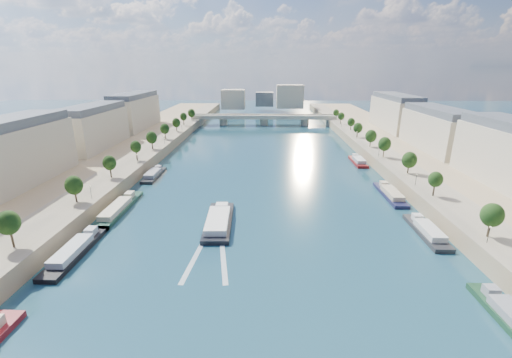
{
  "coord_description": "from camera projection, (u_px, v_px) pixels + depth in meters",
  "views": [
    {
      "loc": [
        0.87,
        -27.0,
        43.9
      ],
      "look_at": [
        -2.28,
        91.09,
        5.0
      ],
      "focal_mm": 24.0,
      "sensor_mm": 36.0,
      "label": 1
    }
  ],
  "objects": [
    {
      "name": "moored_barges_right",
      "position": [
        433.0,
        238.0,
        90.14
      ],
      "size": [
        5.0,
        166.71,
        3.6
      ],
      "color": "black",
      "rests_on": "ground"
    },
    {
      "name": "lamps_right",
      "position": [
        395.0,
        163.0,
        135.32
      ],
      "size": [
        0.36,
        200.36,
        4.28
      ],
      "color": "black",
      "rests_on": "ground"
    },
    {
      "name": "pave_right",
      "position": [
        411.0,
        173.0,
        131.31
      ],
      "size": [
        14.0,
        520.0,
        0.1
      ],
      "primitive_type": "cube",
      "color": "gray",
      "rests_on": "quay_right"
    },
    {
      "name": "ground",
      "position": [
        262.0,
        184.0,
        134.34
      ],
      "size": [
        700.0,
        700.0,
        0.0
      ],
      "primitive_type": "plane",
      "color": "#0B2A32",
      "rests_on": "ground"
    },
    {
      "name": "trees_left",
      "position": [
        123.0,
        156.0,
        134.35
      ],
      "size": [
        4.8,
        268.8,
        8.26
      ],
      "color": "#382B1E",
      "rests_on": "ground"
    },
    {
      "name": "trees_right",
      "position": [
        398.0,
        153.0,
        139.16
      ],
      "size": [
        4.8,
        268.8,
        8.26
      ],
      "color": "#382B1E",
      "rests_on": "ground"
    },
    {
      "name": "lamps_left",
      "position": [
        117.0,
        171.0,
        123.74
      ],
      "size": [
        0.36,
        200.36,
        4.28
      ],
      "color": "black",
      "rests_on": "ground"
    },
    {
      "name": "quay_left",
      "position": [
        81.0,
        176.0,
        135.38
      ],
      "size": [
        44.0,
        520.0,
        5.0
      ],
      "primitive_type": "cube",
      "color": "#9E8460",
      "rests_on": "ground"
    },
    {
      "name": "tour_barge",
      "position": [
        219.0,
        221.0,
        99.87
      ],
      "size": [
        8.53,
        26.43,
        3.67
      ],
      "rotation": [
        0.0,
        0.0,
        0.04
      ],
      "color": "black",
      "rests_on": "ground"
    },
    {
      "name": "quay_right",
      "position": [
        449.0,
        180.0,
        131.73
      ],
      "size": [
        44.0,
        520.0,
        5.0
      ],
      "primitive_type": "cube",
      "color": "#9E8460",
      "rests_on": "ground"
    },
    {
      "name": "wake",
      "position": [
        210.0,
        254.0,
        84.36
      ],
      "size": [
        10.76,
        26.01,
        0.04
      ],
      "color": "silver",
      "rests_on": "ground"
    },
    {
      "name": "buildings_right",
      "position": [
        473.0,
        138.0,
        138.43
      ],
      "size": [
        16.0,
        226.0,
        23.2
      ],
      "color": "#BEAE92",
      "rests_on": "ground"
    },
    {
      "name": "buildings_left",
      "position": [
        60.0,
        136.0,
        142.74
      ],
      "size": [
        16.0,
        226.0,
        23.2
      ],
      "color": "#BEAE92",
      "rests_on": "ground"
    },
    {
      "name": "moored_barges_left",
      "position": [
        69.0,
        257.0,
        81.11
      ],
      "size": [
        5.0,
        155.41,
        3.6
      ],
      "color": "#1A2639",
      "rests_on": "ground"
    },
    {
      "name": "pave_left",
      "position": [
        117.0,
        171.0,
        134.2
      ],
      "size": [
        14.0,
        520.0,
        0.1
      ],
      "primitive_type": "cube",
      "color": "gray",
      "rests_on": "quay_left"
    },
    {
      "name": "skyline",
      "position": [
        268.0,
        98.0,
        338.11
      ],
      "size": [
        79.0,
        42.0,
        22.0
      ],
      "color": "#BEAE92",
      "rests_on": "ground"
    },
    {
      "name": "bridge",
      "position": [
        264.0,
        119.0,
        268.36
      ],
      "size": [
        112.0,
        12.0,
        8.15
      ],
      "color": "#C1B79E",
      "rests_on": "ground"
    }
  ]
}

